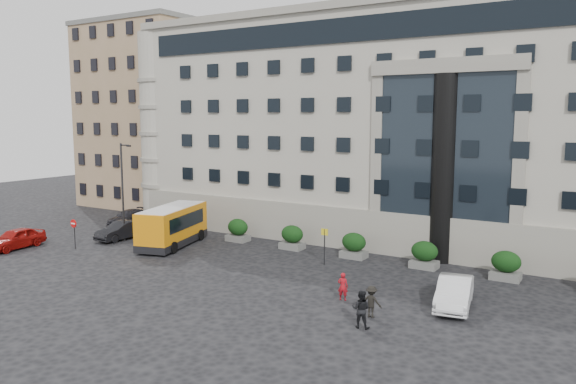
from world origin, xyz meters
name	(u,v)px	position (x,y,z in m)	size (l,w,h in m)	color
ground	(216,270)	(0.00, 0.00, 0.00)	(120.00, 120.00, 0.00)	black
civic_building	(417,129)	(6.00, 22.00, 9.00)	(44.00, 24.00, 18.00)	#A49F91
entrance_column	(444,169)	(12.00, 10.30, 6.50)	(1.80, 1.80, 13.00)	black
apartment_near	(162,117)	(-24.00, 20.00, 10.00)	(14.00, 14.00, 20.00)	#8F7653
apartment_far	(235,110)	(-27.00, 38.00, 11.00)	(13.00, 13.00, 22.00)	brown
hedge_a	(238,230)	(-4.00, 7.80, 0.93)	(1.80, 1.26, 1.84)	#51514F
hedge_b	(292,237)	(1.20, 7.80, 0.93)	(1.80, 1.26, 1.84)	#51514F
hedge_c	(354,245)	(6.40, 7.80, 0.93)	(1.80, 1.26, 1.84)	#51514F
hedge_d	(424,255)	(11.60, 7.80, 0.93)	(1.80, 1.26, 1.84)	#51514F
hedge_e	(506,265)	(16.80, 7.80, 0.93)	(1.80, 1.26, 1.84)	#51514F
street_lamp	(123,188)	(-11.94, 3.00, 4.37)	(1.16, 0.18, 8.00)	#262628
bus_stop_sign	(324,240)	(5.50, 5.00, 1.73)	(0.50, 0.08, 2.52)	#262628
no_entry_sign	(74,228)	(-13.00, -1.04, 1.65)	(0.64, 0.16, 2.32)	#262628
minibus	(173,224)	(-7.37, 3.79, 1.71)	(4.49, 7.84, 3.10)	orange
red_truck	(189,198)	(-16.35, 15.78, 1.59)	(3.76, 6.20, 3.12)	maroon
parked_car_a	(16,238)	(-17.00, -3.32, 0.79)	(1.87, 4.64, 1.58)	maroon
parked_car_b	(122,230)	(-12.61, 3.28, 0.75)	(1.58, 4.54, 1.50)	black
parked_car_c	(129,217)	(-17.00, 8.05, 0.69)	(1.92, 4.73, 1.37)	black
parked_car_d	(186,206)	(-16.99, 16.00, 0.66)	(2.19, 4.75, 1.32)	black
white_taxi	(454,292)	(15.47, 1.05, 0.80)	(1.69, 4.86, 1.60)	silver
pedestrian_a	(343,286)	(9.90, -1.06, 0.78)	(0.57, 0.37, 1.56)	#A31019
pedestrian_b	(361,309)	(12.46, -4.30, 0.93)	(0.90, 0.70, 1.86)	black
pedestrian_c	(371,302)	(12.32, -2.71, 0.82)	(1.05, 0.61, 1.63)	black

